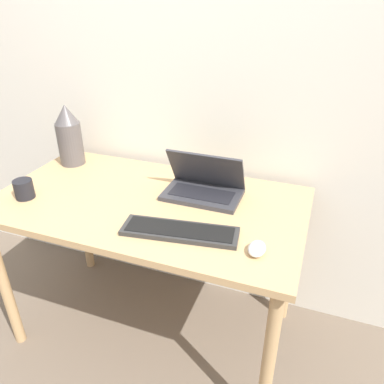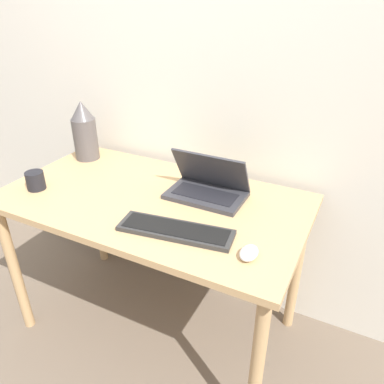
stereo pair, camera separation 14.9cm
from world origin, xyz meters
name	(u,v)px [view 1 (the left image)]	position (x,y,z in m)	size (l,w,h in m)	color
wall_back	(183,71)	(0.00, 0.81, 1.25)	(6.00, 0.05, 2.50)	silver
desk	(149,218)	(0.00, 0.37, 0.69)	(1.35, 0.74, 0.78)	tan
laptop	(204,186)	(0.21, 0.50, 0.82)	(0.34, 0.21, 0.20)	#333338
keyboard	(180,231)	(0.22, 0.19, 0.79)	(0.45, 0.19, 0.02)	#2D2D2D
mouse	(257,249)	(0.52, 0.17, 0.80)	(0.06, 0.09, 0.03)	silver
vase	(69,136)	(-0.55, 0.59, 0.93)	(0.13, 0.13, 0.31)	#514C4C
mug	(24,189)	(-0.52, 0.21, 0.82)	(0.08, 0.08, 0.08)	black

